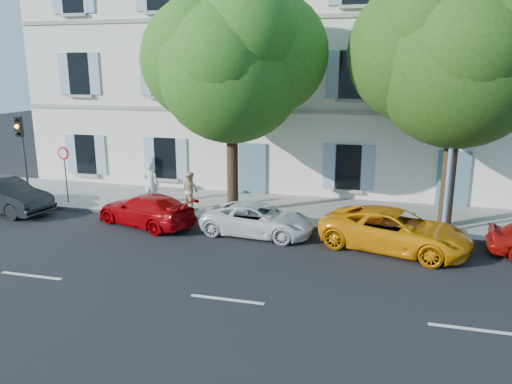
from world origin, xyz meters
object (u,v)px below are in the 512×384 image
(car_yellow_supercar, at_px, (395,230))
(tree_left, at_px, (231,68))
(pedestrian_b, at_px, (190,190))
(road_sign, at_px, (64,162))
(tree_right, at_px, (460,62))
(car_dark_sedan, at_px, (4,196))
(pedestrian_a, at_px, (151,183))
(car_red_coupe, at_px, (146,210))
(street_lamp, at_px, (456,105))
(car_white_coupe, at_px, (258,219))
(traffic_light, at_px, (21,140))

(car_yellow_supercar, distance_m, tree_left, 8.50)
(tree_left, xyz_separation_m, pedestrian_b, (-1.89, 0.07, -4.93))
(road_sign, bearing_deg, tree_right, 2.27)
(tree_left, bearing_deg, car_dark_sedan, -168.44)
(car_yellow_supercar, relative_size, pedestrian_a, 2.69)
(car_red_coupe, bearing_deg, pedestrian_a, -139.30)
(road_sign, bearing_deg, car_dark_sedan, -138.65)
(tree_left, bearing_deg, street_lamp, -3.91)
(car_white_coupe, relative_size, traffic_light, 1.11)
(car_red_coupe, distance_m, pedestrian_a, 2.71)
(car_red_coupe, height_order, car_yellow_supercar, car_yellow_supercar)
(car_dark_sedan, height_order, car_yellow_supercar, car_dark_sedan)
(car_yellow_supercar, relative_size, tree_left, 0.55)
(car_white_coupe, height_order, pedestrian_b, pedestrian_b)
(car_dark_sedan, height_order, tree_left, tree_left)
(tree_left, bearing_deg, road_sign, -177.83)
(car_white_coupe, distance_m, car_yellow_supercar, 4.79)
(tree_right, xyz_separation_m, road_sign, (-15.65, -0.62, -4.16))
(car_dark_sedan, relative_size, pedestrian_b, 2.73)
(traffic_light, height_order, pedestrian_b, traffic_light)
(street_lamp, bearing_deg, tree_right, 84.46)
(tree_right, distance_m, street_lamp, 1.66)
(pedestrian_a, bearing_deg, tree_left, 168.41)
(car_dark_sedan, xyz_separation_m, road_sign, (1.85, 1.63, 1.20))
(car_yellow_supercar, height_order, pedestrian_b, pedestrian_b)
(car_dark_sedan, relative_size, car_red_coupe, 1.04)
(tree_left, height_order, pedestrian_a, tree_left)
(pedestrian_a, bearing_deg, car_yellow_supercar, 160.60)
(car_yellow_supercar, distance_m, road_sign, 14.03)
(car_red_coupe, bearing_deg, road_sign, -90.82)
(car_dark_sedan, relative_size, road_sign, 1.77)
(car_yellow_supercar, height_order, traffic_light, traffic_light)
(car_dark_sedan, bearing_deg, street_lamp, -75.32)
(pedestrian_a, bearing_deg, road_sign, 8.60)
(car_red_coupe, relative_size, pedestrian_b, 2.62)
(tree_left, height_order, traffic_light, tree_left)
(tree_right, xyz_separation_m, traffic_light, (-17.71, -0.64, -3.26))
(car_yellow_supercar, bearing_deg, car_white_coupe, 101.29)
(traffic_light, distance_m, pedestrian_b, 7.92)
(street_lamp, height_order, pedestrian_b, street_lamp)
(car_dark_sedan, relative_size, traffic_light, 1.18)
(tree_right, xyz_separation_m, street_lamp, (-0.09, -0.89, -1.40))
(car_dark_sedan, xyz_separation_m, pedestrian_a, (5.49, 2.44, 0.34))
(tree_right, bearing_deg, pedestrian_b, -178.49)
(car_dark_sedan, height_order, car_red_coupe, car_dark_sedan)
(traffic_light, relative_size, road_sign, 1.50)
(road_sign, height_order, pedestrian_b, road_sign)
(traffic_light, relative_size, pedestrian_a, 2.05)
(tree_left, distance_m, pedestrian_a, 6.21)
(tree_left, relative_size, street_lamp, 1.11)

